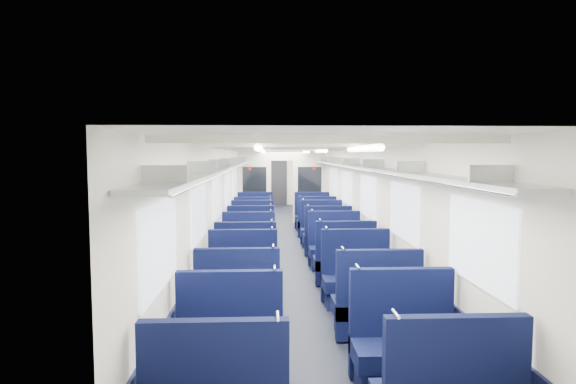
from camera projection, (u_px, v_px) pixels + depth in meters
The scene contains 31 objects.
floor at pixel (287, 244), 11.64m from camera, with size 2.80×18.00×0.01m, color black.
ceiling at pixel (287, 148), 11.45m from camera, with size 2.80×18.00×0.01m, color white.
wall_left at pixel (229, 196), 11.49m from camera, with size 0.02×18.00×2.35m, color silver.
dado_left at pixel (230, 230), 11.55m from camera, with size 0.03×17.90×0.70m, color black.
wall_right at pixel (343, 196), 11.61m from camera, with size 0.02×18.00×2.35m, color silver.
dado_right at pixel (342, 229), 11.67m from camera, with size 0.03×17.90×0.70m, color black.
wall_far at pixel (278, 178), 20.51m from camera, with size 2.80×0.02×2.35m, color silver.
luggage_rack_left at pixel (237, 164), 11.43m from camera, with size 0.36×17.40×0.18m.
luggage_rack_right at pixel (336, 163), 11.54m from camera, with size 0.36×17.40×0.18m.
windows at pixel (287, 187), 11.07m from camera, with size 2.78×15.60×0.75m.
ceiling_fittings at pixel (287, 150), 11.20m from camera, with size 2.70×16.06×0.11m.
end_door at pixel (278, 182), 20.47m from camera, with size 0.75×0.06×2.00m, color black.
bulkhead at pixel (282, 185), 15.04m from camera, with size 2.80×0.10×2.35m.
seat_2 at pixel (229, 354), 4.39m from camera, with size 1.01×0.56×1.13m.
seat_3 at pixel (404, 349), 4.49m from camera, with size 1.01×0.56×1.13m.
seat_4 at pixel (238, 307), 5.74m from camera, with size 1.01×0.56×1.13m.
seat_5 at pixel (376, 309), 5.66m from camera, with size 1.01×0.56×1.13m.
seat_6 at pixel (243, 282), 6.84m from camera, with size 1.01×0.56×1.13m.
seat_7 at pixel (357, 281), 6.89m from camera, with size 1.01×0.56×1.13m.
seat_8 at pixel (246, 265), 7.89m from camera, with size 1.01×0.56×1.13m.
seat_9 at pixel (344, 264), 8.00m from camera, with size 1.01×0.56×1.13m.
seat_10 at pixel (249, 252), 8.96m from camera, with size 1.01×0.56×1.13m.
seat_11 at pixel (335, 250), 9.11m from camera, with size 1.01×0.56×1.13m.
seat_12 at pixel (251, 239), 10.32m from camera, with size 1.01×0.56×1.13m.
seat_13 at pixel (327, 239), 10.28m from camera, with size 1.01×0.56×1.13m.
seat_14 at pixel (252, 232), 11.26m from camera, with size 1.01×0.56×1.13m.
seat_15 at pixel (322, 232), 11.31m from camera, with size 1.01×0.56×1.13m.
seat_16 at pixel (254, 225), 12.39m from camera, with size 1.01×0.56×1.13m.
seat_17 at pixel (316, 224), 12.55m from camera, with size 1.01×0.56×1.13m.
seat_18 at pixel (255, 218), 13.70m from camera, with size 1.01×0.56×1.13m.
seat_19 at pixel (312, 218), 13.68m from camera, with size 1.01×0.56×1.13m.
Camera 1 is at (-0.47, -11.49, 2.20)m, focal length 29.47 mm.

